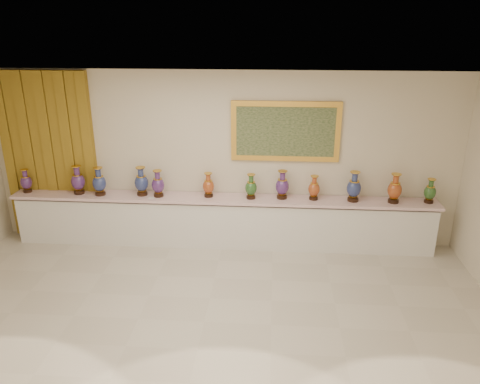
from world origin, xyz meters
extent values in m
plane|color=beige|center=(0.00, 0.00, 0.00)|extent=(8.00, 8.00, 0.00)
plane|color=beige|center=(0.00, 2.50, 1.50)|extent=(8.00, 0.00, 8.00)
plane|color=white|center=(0.00, 0.00, 3.00)|extent=(8.00, 8.00, 0.00)
cube|color=#A78723|center=(-3.03, 2.44, 1.50)|extent=(1.64, 0.14, 2.95)
cube|color=gold|center=(1.05, 2.46, 2.02)|extent=(1.80, 0.06, 1.00)
cube|color=#1D361B|center=(1.05, 2.42, 2.02)|extent=(1.62, 0.02, 0.82)
cube|color=white|center=(0.00, 2.27, 0.41)|extent=(7.20, 0.42, 0.81)
cube|color=beige|center=(0.00, 2.25, 0.88)|extent=(7.28, 0.48, 0.05)
cylinder|color=black|center=(-3.44, 2.26, 0.92)|extent=(0.15, 0.15, 0.04)
cone|color=gold|center=(-3.44, 2.26, 0.97)|extent=(0.13, 0.13, 0.03)
ellipsoid|color=#22104B|center=(-3.44, 2.26, 1.08)|extent=(0.24, 0.24, 0.24)
cylinder|color=gold|center=(-3.44, 2.26, 1.18)|extent=(0.13, 0.13, 0.01)
cylinder|color=#22104B|center=(-3.44, 2.26, 1.24)|extent=(0.08, 0.08, 0.09)
cone|color=#22104B|center=(-3.44, 2.26, 1.30)|extent=(0.13, 0.13, 0.03)
cylinder|color=gold|center=(-3.44, 2.26, 1.31)|extent=(0.14, 0.14, 0.01)
cylinder|color=black|center=(-2.50, 2.26, 0.93)|extent=(0.18, 0.18, 0.05)
cone|color=gold|center=(-2.50, 2.26, 0.98)|extent=(0.16, 0.16, 0.03)
ellipsoid|color=#22104B|center=(-2.50, 2.26, 1.12)|extent=(0.31, 0.31, 0.29)
cylinder|color=gold|center=(-2.50, 2.26, 1.24)|extent=(0.16, 0.16, 0.01)
cylinder|color=#22104B|center=(-2.50, 2.26, 1.31)|extent=(0.09, 0.09, 0.11)
cone|color=#22104B|center=(-2.50, 2.26, 1.38)|extent=(0.16, 0.16, 0.04)
cylinder|color=gold|center=(-2.50, 2.26, 1.40)|extent=(0.16, 0.16, 0.01)
cylinder|color=black|center=(-2.11, 2.22, 0.92)|extent=(0.17, 0.17, 0.05)
cone|color=gold|center=(-2.11, 2.22, 0.98)|extent=(0.15, 0.15, 0.03)
ellipsoid|color=#0C1345|center=(-2.11, 2.22, 1.12)|extent=(0.28, 0.28, 0.29)
cylinder|color=gold|center=(-2.11, 2.22, 1.24)|extent=(0.16, 0.16, 0.01)
cylinder|color=#0C1345|center=(-2.11, 2.22, 1.30)|extent=(0.09, 0.09, 0.10)
cone|color=#0C1345|center=(-2.11, 2.22, 1.37)|extent=(0.16, 0.16, 0.04)
cylinder|color=gold|center=(-2.11, 2.22, 1.39)|extent=(0.16, 0.16, 0.01)
cylinder|color=black|center=(-1.39, 2.27, 0.93)|extent=(0.18, 0.18, 0.05)
cone|color=gold|center=(-1.39, 2.27, 0.98)|extent=(0.16, 0.16, 0.03)
ellipsoid|color=#0C1345|center=(-1.39, 2.27, 1.12)|extent=(0.28, 0.28, 0.29)
cylinder|color=gold|center=(-1.39, 2.27, 1.24)|extent=(0.16, 0.16, 0.01)
cylinder|color=#0C1345|center=(-1.39, 2.27, 1.31)|extent=(0.09, 0.09, 0.11)
cone|color=#0C1345|center=(-1.39, 2.27, 1.38)|extent=(0.16, 0.16, 0.04)
cylinder|color=gold|center=(-1.39, 2.27, 1.40)|extent=(0.16, 0.16, 0.01)
cylinder|color=black|center=(-1.09, 2.22, 0.92)|extent=(0.16, 0.16, 0.05)
cone|color=gold|center=(-1.09, 2.22, 0.97)|extent=(0.14, 0.14, 0.03)
ellipsoid|color=#22104B|center=(-1.09, 2.22, 1.10)|extent=(0.27, 0.27, 0.27)
cylinder|color=gold|center=(-1.09, 2.22, 1.22)|extent=(0.15, 0.15, 0.01)
cylinder|color=#22104B|center=(-1.09, 2.22, 1.28)|extent=(0.09, 0.09, 0.10)
cone|color=#22104B|center=(-1.09, 2.22, 1.34)|extent=(0.15, 0.15, 0.04)
cylinder|color=gold|center=(-1.09, 2.22, 1.36)|extent=(0.15, 0.15, 0.01)
cylinder|color=black|center=(-0.23, 2.27, 0.92)|extent=(0.15, 0.15, 0.04)
cone|color=gold|center=(-0.23, 2.27, 0.97)|extent=(0.13, 0.13, 0.03)
ellipsoid|color=maroon|center=(-0.23, 2.27, 1.08)|extent=(0.26, 0.26, 0.25)
cylinder|color=gold|center=(-0.23, 2.27, 1.19)|extent=(0.13, 0.13, 0.01)
cylinder|color=maroon|center=(-0.23, 2.27, 1.24)|extent=(0.08, 0.08, 0.09)
cone|color=maroon|center=(-0.23, 2.27, 1.30)|extent=(0.13, 0.13, 0.03)
cylinder|color=gold|center=(-0.23, 2.27, 1.32)|extent=(0.14, 0.14, 0.01)
cylinder|color=black|center=(0.50, 2.24, 0.92)|extent=(0.15, 0.15, 0.04)
cone|color=gold|center=(0.50, 2.24, 0.97)|extent=(0.13, 0.13, 0.03)
ellipsoid|color=black|center=(0.50, 2.24, 1.09)|extent=(0.26, 0.26, 0.25)
cylinder|color=gold|center=(0.50, 2.24, 1.19)|extent=(0.14, 0.14, 0.01)
cylinder|color=black|center=(0.50, 2.24, 1.25)|extent=(0.08, 0.08, 0.09)
cone|color=black|center=(0.50, 2.24, 1.31)|extent=(0.14, 0.14, 0.03)
cylinder|color=gold|center=(0.50, 2.24, 1.33)|extent=(0.14, 0.14, 0.01)
cylinder|color=black|center=(1.02, 2.29, 0.92)|extent=(0.17, 0.17, 0.05)
cone|color=gold|center=(1.02, 2.29, 0.98)|extent=(0.15, 0.15, 0.03)
ellipsoid|color=#22104B|center=(1.02, 2.29, 1.11)|extent=(0.30, 0.30, 0.28)
cylinder|color=gold|center=(1.02, 2.29, 1.23)|extent=(0.16, 0.16, 0.01)
cylinder|color=#22104B|center=(1.02, 2.29, 1.30)|extent=(0.09, 0.09, 0.10)
cone|color=#22104B|center=(1.02, 2.29, 1.37)|extent=(0.16, 0.16, 0.04)
cylinder|color=gold|center=(1.02, 2.29, 1.38)|extent=(0.16, 0.16, 0.01)
cylinder|color=black|center=(1.55, 2.28, 0.92)|extent=(0.15, 0.15, 0.04)
cone|color=gold|center=(1.55, 2.28, 0.97)|extent=(0.13, 0.13, 0.03)
ellipsoid|color=maroon|center=(1.55, 2.28, 1.08)|extent=(0.23, 0.23, 0.24)
cylinder|color=gold|center=(1.55, 2.28, 1.19)|extent=(0.13, 0.13, 0.01)
cylinder|color=maroon|center=(1.55, 2.28, 1.24)|extent=(0.08, 0.08, 0.09)
cone|color=maroon|center=(1.55, 2.28, 1.30)|extent=(0.13, 0.13, 0.03)
cylinder|color=gold|center=(1.55, 2.28, 1.32)|extent=(0.14, 0.14, 0.01)
cylinder|color=black|center=(2.21, 2.25, 0.93)|extent=(0.18, 0.18, 0.05)
cone|color=gold|center=(2.21, 2.25, 0.98)|extent=(0.16, 0.16, 0.03)
ellipsoid|color=#0C1345|center=(2.21, 2.25, 1.12)|extent=(0.30, 0.30, 0.30)
cylinder|color=gold|center=(2.21, 2.25, 1.25)|extent=(0.16, 0.16, 0.01)
cylinder|color=#0C1345|center=(2.21, 2.25, 1.31)|extent=(0.10, 0.10, 0.11)
cone|color=#0C1345|center=(2.21, 2.25, 1.39)|extent=(0.16, 0.16, 0.04)
cylinder|color=gold|center=(2.21, 2.25, 1.41)|extent=(0.17, 0.17, 0.01)
cylinder|color=black|center=(2.87, 2.23, 0.92)|extent=(0.18, 0.18, 0.05)
cone|color=gold|center=(2.87, 2.23, 0.98)|extent=(0.15, 0.15, 0.03)
ellipsoid|color=maroon|center=(2.87, 2.23, 1.12)|extent=(0.26, 0.26, 0.29)
cylinder|color=gold|center=(2.87, 2.23, 1.24)|extent=(0.16, 0.16, 0.01)
cylinder|color=maroon|center=(2.87, 2.23, 1.30)|extent=(0.09, 0.09, 0.10)
cone|color=maroon|center=(2.87, 2.23, 1.38)|extent=(0.16, 0.16, 0.04)
cylinder|color=gold|center=(2.87, 2.23, 1.39)|extent=(0.16, 0.16, 0.01)
cylinder|color=black|center=(3.45, 2.27, 0.92)|extent=(0.15, 0.15, 0.04)
cone|color=gold|center=(3.45, 2.27, 0.97)|extent=(0.13, 0.13, 0.03)
ellipsoid|color=black|center=(3.45, 2.27, 1.08)|extent=(0.23, 0.23, 0.24)
cylinder|color=gold|center=(3.45, 2.27, 1.18)|extent=(0.13, 0.13, 0.01)
cylinder|color=black|center=(3.45, 2.27, 1.24)|extent=(0.08, 0.08, 0.09)
cone|color=black|center=(3.45, 2.27, 1.30)|extent=(0.13, 0.13, 0.03)
cylinder|color=gold|center=(3.45, 2.27, 1.31)|extent=(0.14, 0.14, 0.01)
cube|color=white|center=(-1.19, 2.13, 0.90)|extent=(0.10, 0.06, 0.00)
camera|label=1|loc=(0.86, -5.14, 3.79)|focal=35.00mm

